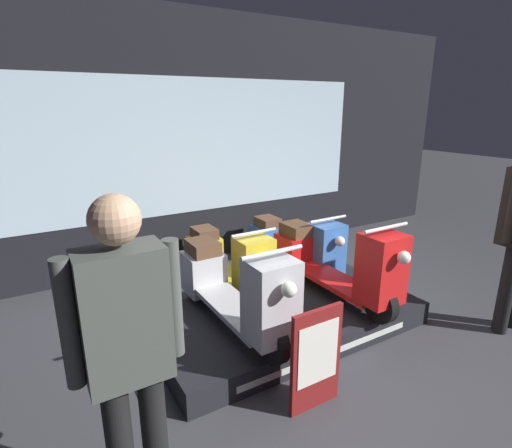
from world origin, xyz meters
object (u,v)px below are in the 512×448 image
Objects in this scene: scooter_display_right at (334,262)px; scooter_backrow_0 at (227,262)px; price_sign_board at (316,359)px; scooter_backrow_1 at (294,247)px; person_left_browsing at (128,345)px; scooter_display_left at (233,288)px.

scooter_display_right reaches higher than scooter_backrow_0.
scooter_display_right is at bearing 43.89° from price_sign_board.
price_sign_board is at bearing -122.46° from scooter_backrow_1.
person_left_browsing is 2.24× the size of price_sign_board.
scooter_backrow_0 is 0.94m from scooter_backrow_1.
scooter_backrow_0 and scooter_backrow_1 have the same top height.
scooter_display_left is at bearing -143.63° from scooter_backrow_1.
scooter_display_left is 1.13m from scooter_display_right.
scooter_backrow_1 reaches higher than price_sign_board.
price_sign_board is (-1.26, -1.98, 0.03)m from scooter_backrow_1.
scooter_display_right is 1.25m from scooter_backrow_0.
scooter_display_right reaches higher than price_sign_board.
scooter_backrow_1 is 2.22× the size of price_sign_board.
price_sign_board is at bearing -99.11° from scooter_backrow_0.
scooter_display_right is 0.99× the size of person_left_browsing.
person_left_browsing is 1.40m from price_sign_board.
scooter_display_left is 1.00× the size of scooter_backrow_0.
scooter_backrow_0 reaches higher than price_sign_board.
scooter_backrow_1 is (0.28, 1.04, -0.22)m from scooter_display_right.
scooter_display_left is 1.00× the size of scooter_display_right.
person_left_browsing reaches higher than scooter_backrow_1.
scooter_display_right is 1.09m from scooter_backrow_1.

